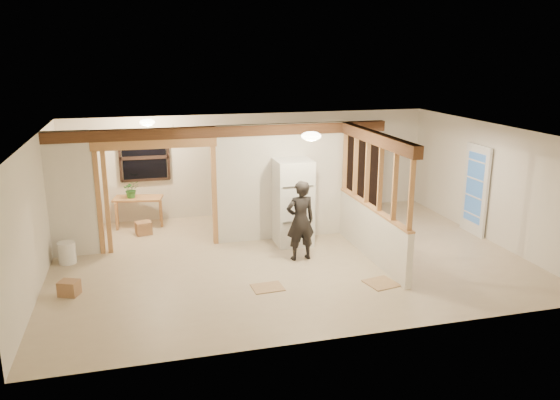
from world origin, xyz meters
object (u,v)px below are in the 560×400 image
object	(u,v)px
shop_vac	(88,222)
bookshelf	(361,171)
refrigerator	(293,202)
woman	(300,220)
work_table	(139,211)

from	to	relation	value
shop_vac	bookshelf	distance (m)	6.78
refrigerator	bookshelf	xyz separation A→B (m)	(2.48, 2.24, 0.07)
woman	shop_vac	world-z (taller)	woman
refrigerator	woman	size ratio (longest dim) A/B	1.14
shop_vac	woman	bearing A→B (deg)	-33.15
shop_vac	bookshelf	xyz separation A→B (m)	(6.73, 0.47, 0.70)
bookshelf	woman	bearing A→B (deg)	-129.34
refrigerator	woman	world-z (taller)	refrigerator
refrigerator	work_table	distance (m)	3.81
refrigerator	bookshelf	bearing A→B (deg)	42.07
refrigerator	work_table	size ratio (longest dim) A/B	1.66
woman	bookshelf	size ratio (longest dim) A/B	0.81
work_table	bookshelf	xyz separation A→B (m)	(5.63, 0.16, 0.63)
bookshelf	refrigerator	bearing A→B (deg)	-137.93
refrigerator	woman	bearing A→B (deg)	-97.21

